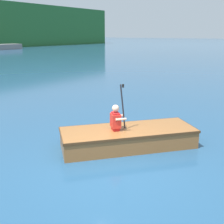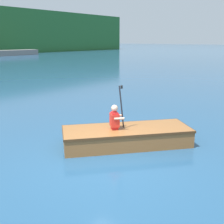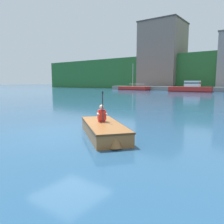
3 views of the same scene
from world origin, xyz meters
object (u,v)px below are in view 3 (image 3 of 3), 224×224
Objects in this scene: moored_boat_dock_center_far at (191,88)px; rowboat_foreground at (104,129)px; person_paddler at (102,114)px; moored_boat_dock_center_near at (134,88)px.

moored_boat_dock_center_far reaches higher than rowboat_foreground.
person_paddler reaches higher than rowboat_foreground.
rowboat_foreground is at bearing -60.66° from moored_boat_dock_center_near.
moored_boat_dock_center_far is 37.18m from rowboat_foreground.
moored_boat_dock_center_near is at bearing 170.33° from moored_boat_dock_center_far.
moored_boat_dock_center_near reaches higher than person_paddler.
moored_boat_dock_center_near is at bearing 119.16° from person_paddler.
rowboat_foreground is (21.74, -38.68, -0.14)m from moored_boat_dock_center_near.
rowboat_foreground is 0.61m from person_paddler.
moored_boat_dock_center_near is 44.03m from person_paddler.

